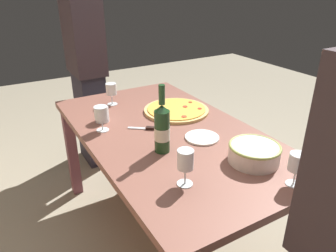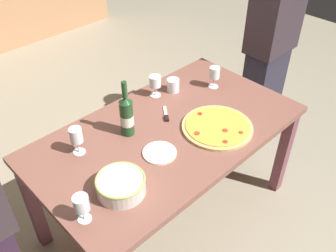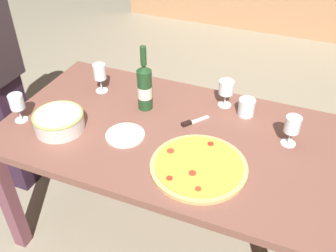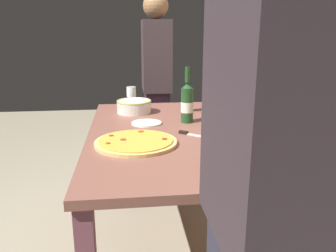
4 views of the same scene
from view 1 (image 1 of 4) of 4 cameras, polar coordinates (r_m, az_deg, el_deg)
name	(u,v)px [view 1 (image 1 of 4)]	position (r m, az deg, el deg)	size (l,w,h in m)	color
ground_plane	(168,232)	(2.24, 0.00, -18.40)	(8.00, 8.00, 0.00)	gray
dining_table	(168,145)	(1.85, 0.00, -3.45)	(1.60, 0.90, 0.75)	brown
pizza	(176,110)	(2.06, 1.50, 2.89)	(0.42, 0.42, 0.03)	#E0B66C
serving_bowl	(254,153)	(1.54, 15.18, -4.61)	(0.24, 0.24, 0.09)	silver
wine_bottle	(162,128)	(1.54, -1.07, -0.35)	(0.08, 0.08, 0.35)	#1F4421
wine_glass_near_pizza	(111,90)	(2.18, -10.12, 6.32)	(0.07, 0.07, 0.15)	white
wine_glass_by_bottle	(297,163)	(1.40, 22.15, -6.16)	(0.07, 0.07, 0.15)	white
wine_glass_far_left	(101,114)	(1.81, -11.88, 2.11)	(0.08, 0.08, 0.14)	white
wine_glass_far_right	(185,162)	(1.30, 3.13, -6.37)	(0.07, 0.07, 0.16)	white
cup_amber	(102,114)	(1.95, -11.76, 2.04)	(0.08, 0.08, 0.09)	white
side_plate	(202,137)	(1.73, 6.12, -2.04)	(0.19, 0.19, 0.01)	white
pizza_knife	(145,128)	(1.82, -4.14, -0.40)	(0.11, 0.14, 0.02)	silver
person_guest_left	(87,70)	(2.76, -14.35, 9.76)	(0.39, 0.24, 1.66)	#2B2937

